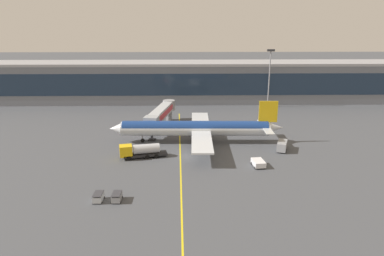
{
  "coord_description": "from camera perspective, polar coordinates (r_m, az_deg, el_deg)",
  "views": [
    {
      "loc": [
        -0.97,
        -75.97,
        29.16
      ],
      "look_at": [
        0.87,
        8.59,
        4.5
      ],
      "focal_mm": 32.58,
      "sensor_mm": 36.0,
      "label": 1
    }
  ],
  "objects": [
    {
      "name": "terminal_building",
      "position": [
        142.11,
        1.65,
        7.64
      ],
      "size": [
        207.48,
        19.29,
        15.72
      ],
      "color": "slate",
      "rests_on": "ground_plane"
    },
    {
      "name": "pushback_tug",
      "position": [
        76.96,
        10.83,
        -5.63
      ],
      "size": [
        2.69,
        4.02,
        1.4
      ],
      "color": "white",
      "rests_on": "ground_plane"
    },
    {
      "name": "crew_van",
      "position": [
        87.92,
        14.54,
        -2.75
      ],
      "size": [
        3.73,
        5.42,
        2.3
      ],
      "color": "gray",
      "rests_on": "ground_plane"
    },
    {
      "name": "baggage_cart_0",
      "position": [
        63.61,
        -15.08,
        -10.85
      ],
      "size": [
        1.64,
        2.66,
        1.48
      ],
      "color": "#B2B7BC",
      "rests_on": "ground_plane"
    },
    {
      "name": "apron_light_mast_0",
      "position": [
        133.2,
        12.58,
        8.73
      ],
      "size": [
        2.8,
        0.5,
        21.33
      ],
      "color": "gray",
      "rests_on": "ground_plane"
    },
    {
      "name": "ground_plane",
      "position": [
        81.38,
        -0.49,
        -4.74
      ],
      "size": [
        700.0,
        700.0,
        0.0
      ],
      "primitive_type": "plane",
      "color": "#47494F"
    },
    {
      "name": "apron_lead_in_line",
      "position": [
        83.25,
        -1.94,
        -4.26
      ],
      "size": [
        1.86,
        79.99,
        0.01
      ],
      "primitive_type": "cube",
      "rotation": [
        0.0,
        0.0,
        0.02
      ],
      "color": "yellow",
      "rests_on": "ground_plane"
    },
    {
      "name": "main_airliner",
      "position": [
        90.23,
        0.72,
        -0.05
      ],
      "size": [
        45.21,
        35.99,
        11.03
      ],
      "color": "silver",
      "rests_on": "ground_plane"
    },
    {
      "name": "baggage_cart_1",
      "position": [
        62.91,
        -12.21,
        -10.96
      ],
      "size": [
        1.64,
        2.66,
        1.48
      ],
      "color": "gray",
      "rests_on": "ground_plane"
    },
    {
      "name": "fuel_tanker",
      "position": [
        81.11,
        -8.49,
        -3.69
      ],
      "size": [
        11.08,
        4.72,
        3.25
      ],
      "color": "#232326",
      "rests_on": "ground_plane"
    },
    {
      "name": "jet_bridge",
      "position": [
        102.87,
        -4.99,
        2.53
      ],
      "size": [
        7.77,
        24.52,
        6.54
      ],
      "color": "#B2B7BC",
      "rests_on": "ground_plane"
    }
  ]
}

